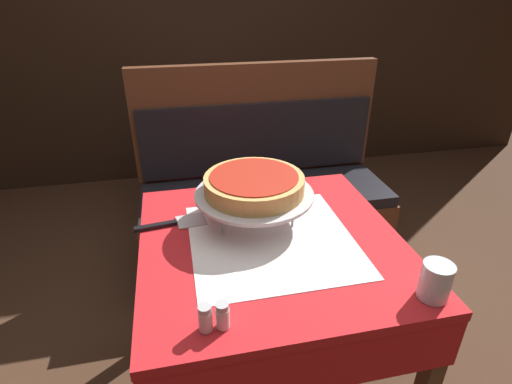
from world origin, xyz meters
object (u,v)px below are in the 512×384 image
(dining_table_rear, at_px, (221,122))
(booth_bench, at_px, (263,210))
(water_glass_near, at_px, (436,281))
(deep_dish_pizza, at_px, (254,184))
(pizza_pan_stand, at_px, (254,195))
(pepper_shaker, at_px, (223,315))
(condiment_caddy, at_px, (209,96))
(salt_shaker, at_px, (205,318))
(dining_table_front, at_px, (271,267))
(pizza_server, at_px, (173,223))

(dining_table_rear, height_order, booth_bench, booth_bench)
(dining_table_rear, bearing_deg, water_glass_near, -81.34)
(water_glass_near, bearing_deg, deep_dish_pizza, 128.74)
(deep_dish_pizza, bearing_deg, water_glass_near, -51.26)
(booth_bench, bearing_deg, deep_dish_pizza, -105.73)
(pizza_pan_stand, relative_size, pepper_shaker, 5.61)
(dining_table_rear, relative_size, condiment_caddy, 4.40)
(deep_dish_pizza, bearing_deg, condiment_caddy, 89.60)
(dining_table_rear, bearing_deg, pepper_shaker, -97.42)
(water_glass_near, height_order, condiment_caddy, condiment_caddy)
(booth_bench, bearing_deg, condiment_caddy, 103.38)
(pepper_shaker, bearing_deg, pizza_pan_stand, 69.35)
(condiment_caddy, bearing_deg, pepper_shaker, -95.20)
(pizza_pan_stand, height_order, water_glass_near, pizza_pan_stand)
(deep_dish_pizza, relative_size, pepper_shaker, 4.68)
(deep_dish_pizza, distance_m, condiment_caddy, 1.56)
(pepper_shaker, bearing_deg, salt_shaker, 180.00)
(dining_table_front, bearing_deg, booth_bench, 78.46)
(pizza_pan_stand, distance_m, pizza_server, 0.29)
(deep_dish_pizza, bearing_deg, pizza_server, 174.06)
(pizza_server, bearing_deg, dining_table_rear, 76.26)
(deep_dish_pizza, height_order, pizza_server, deep_dish_pizza)
(dining_table_front, distance_m, deep_dish_pizza, 0.28)
(pizza_server, height_order, water_glass_near, water_glass_near)
(dining_table_front, distance_m, salt_shaker, 0.44)
(pizza_pan_stand, bearing_deg, pizza_server, 174.06)
(booth_bench, xyz_separation_m, salt_shaker, (-0.42, -1.19, 0.44))
(booth_bench, bearing_deg, pizza_server, -124.33)
(deep_dish_pizza, relative_size, salt_shaker, 4.65)
(pizza_pan_stand, height_order, pizza_server, pizza_pan_stand)
(water_glass_near, relative_size, pepper_shaker, 1.44)
(water_glass_near, relative_size, condiment_caddy, 0.62)
(dining_table_front, distance_m, dining_table_rear, 1.61)
(dining_table_rear, bearing_deg, dining_table_front, -91.75)
(pizza_pan_stand, distance_m, salt_shaker, 0.51)
(dining_table_rear, height_order, pizza_pan_stand, pizza_pan_stand)
(pepper_shaker, height_order, condiment_caddy, condiment_caddy)
(booth_bench, bearing_deg, salt_shaker, -109.41)
(dining_table_front, distance_m, pizza_pan_stand, 0.25)
(dining_table_rear, relative_size, deep_dish_pizza, 2.20)
(dining_table_rear, relative_size, pizza_pan_stand, 1.83)
(water_glass_near, distance_m, pepper_shaker, 0.55)
(pizza_pan_stand, distance_m, condiment_caddy, 1.56)
(booth_bench, bearing_deg, pepper_shaker, -107.65)
(pizza_server, height_order, salt_shaker, salt_shaker)
(pizza_server, bearing_deg, water_glass_near, -37.40)
(deep_dish_pizza, xyz_separation_m, pepper_shaker, (-0.17, -0.46, -0.10))
(dining_table_rear, distance_m, pepper_shaker, 1.96)
(dining_table_front, distance_m, pizza_server, 0.36)
(dining_table_rear, distance_m, water_glass_near, 1.98)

